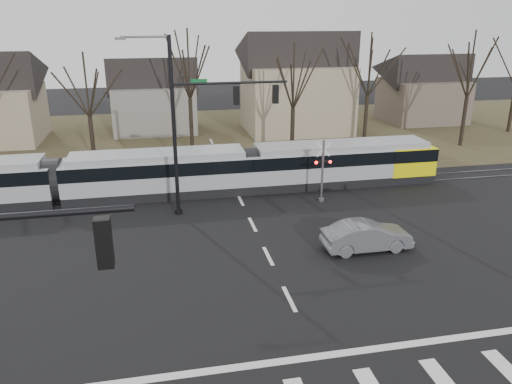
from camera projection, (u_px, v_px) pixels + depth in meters
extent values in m
plane|color=black|center=(303.00, 327.00, 18.96)|extent=(140.00, 140.00, 0.00)
cube|color=#38331E|center=(209.00, 137.00, 48.50)|extent=(140.00, 28.00, 0.01)
cube|color=silver|center=(318.00, 356.00, 17.30)|extent=(28.00, 0.35, 0.01)
cube|color=silver|center=(289.00, 299.00, 20.81)|extent=(0.18, 2.00, 0.01)
cube|color=silver|center=(268.00, 256.00, 24.50)|extent=(0.18, 2.00, 0.01)
cube|color=silver|center=(252.00, 224.00, 28.19)|extent=(0.18, 2.00, 0.01)
cube|color=silver|center=(240.00, 200.00, 31.88)|extent=(0.18, 2.00, 0.01)
cube|color=silver|center=(231.00, 181.00, 35.58)|extent=(0.18, 2.00, 0.01)
cube|color=silver|center=(223.00, 165.00, 39.27)|extent=(0.18, 2.00, 0.01)
cube|color=silver|center=(217.00, 152.00, 42.96)|extent=(0.18, 2.00, 0.01)
cube|color=silver|center=(211.00, 141.00, 46.65)|extent=(0.18, 2.00, 0.01)
cube|color=#59595E|center=(238.00, 194.00, 32.89)|extent=(90.00, 0.12, 0.06)
cube|color=#59595E|center=(234.00, 187.00, 34.18)|extent=(90.00, 0.12, 0.06)
cube|color=gray|center=(159.00, 174.00, 32.30)|extent=(11.97, 2.79, 2.91)
cube|color=black|center=(158.00, 165.00, 32.11)|extent=(11.99, 2.83, 0.85)
cube|color=gray|center=(341.00, 163.00, 34.64)|extent=(12.96, 2.79, 2.91)
cube|color=black|center=(342.00, 155.00, 34.45)|extent=(12.98, 2.83, 0.85)
cube|color=#F6E707|center=(406.00, 158.00, 35.53)|extent=(3.19, 2.85, 1.94)
imported|color=slate|center=(367.00, 236.00, 24.95)|extent=(1.66, 4.53, 1.48)
cube|color=black|center=(104.00, 243.00, 9.95)|extent=(0.32, 0.32, 1.05)
sphere|color=#FF0C07|center=(102.00, 228.00, 9.84)|extent=(0.22, 0.22, 0.22)
cylinder|color=black|center=(174.00, 129.00, 28.04)|extent=(0.22, 0.22, 10.20)
cylinder|color=black|center=(179.00, 211.00, 29.70)|extent=(0.44, 0.44, 0.30)
cylinder|color=black|center=(230.00, 83.00, 27.81)|extent=(6.50, 0.14, 0.14)
cube|color=#0C5926|center=(199.00, 81.00, 27.43)|extent=(0.90, 0.03, 0.22)
cube|color=black|center=(236.00, 95.00, 28.10)|extent=(0.32, 0.32, 1.05)
sphere|color=#FF0C07|center=(236.00, 89.00, 27.99)|extent=(0.22, 0.22, 0.22)
cube|color=black|center=(275.00, 94.00, 28.53)|extent=(0.32, 0.32, 1.05)
sphere|color=#FF0C07|center=(276.00, 88.00, 28.42)|extent=(0.22, 0.22, 0.22)
cube|color=#59595B|center=(120.00, 39.00, 25.92)|extent=(0.55, 0.22, 0.14)
cylinder|color=#59595B|center=(322.00, 171.00, 31.04)|extent=(0.14, 0.14, 4.00)
cylinder|color=#59595B|center=(321.00, 200.00, 31.68)|extent=(0.36, 0.36, 0.20)
cube|color=silver|center=(323.00, 149.00, 30.57)|extent=(0.95, 0.04, 0.95)
cube|color=silver|center=(323.00, 149.00, 30.57)|extent=(0.95, 0.04, 0.95)
cube|color=black|center=(323.00, 162.00, 30.84)|extent=(1.00, 0.10, 0.12)
sphere|color=#FF0C07|center=(316.00, 163.00, 30.68)|extent=(0.18, 0.18, 0.18)
sphere|color=#FF0C07|center=(330.00, 162.00, 30.85)|extent=(0.18, 0.18, 0.18)
cube|color=slate|center=(155.00, 108.00, 50.50)|extent=(8.00, 7.00, 4.50)
cube|color=gray|center=(296.00, 99.00, 50.02)|extent=(10.00, 8.00, 6.50)
cube|color=brown|center=(422.00, 101.00, 55.02)|extent=(8.00, 7.00, 4.50)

